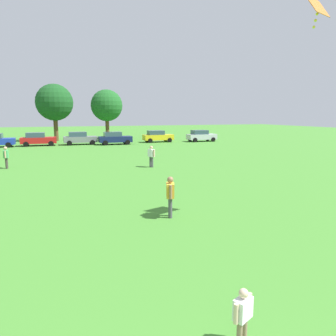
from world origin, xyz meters
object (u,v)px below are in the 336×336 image
Objects in this scene: parked_car_silver_5 at (201,136)px; tree_right at (54,103)px; parked_car_navy_3 at (115,138)px; bystander_midfield at (151,154)px; adult_bystander at (170,193)px; parked_car_gray_2 at (80,138)px; parked_car_yellow_4 at (157,136)px; bystander_near_trees at (6,156)px; parked_car_red_1 at (38,139)px; tree_far_right at (107,106)px; kite at (317,8)px; child_kite_flyer at (243,313)px.

tree_right is at bearing 157.57° from parked_car_silver_5.
parked_car_navy_3 is at bearing -178.36° from parked_car_silver_5.
parked_car_silver_5 is (13.63, 19.62, -0.11)m from bystander_midfield.
adult_bystander is 32.22m from parked_car_gray_2.
tree_right reaches higher than parked_car_yellow_4.
bystander_near_trees is at bearing -110.55° from parked_car_gray_2.
bystander_midfield is at bearing -109.17° from parked_car_yellow_4.
parked_car_red_1 and parked_car_navy_3 have the same top height.
parked_car_silver_5 is at bearing 170.30° from adult_bystander.
kite is at bearing -89.28° from tree_far_right.
parked_car_gray_2 and parked_car_yellow_4 have the same top height.
parked_car_silver_5 reaches higher than bystander_near_trees.
child_kite_flyer is 0.25× the size of parked_car_navy_3.
parked_car_navy_3 is at bearing -94.07° from tree_far_right.
parked_car_yellow_4 is (16.04, -0.02, 0.00)m from parked_car_red_1.
adult_bystander is 0.37× the size of parked_car_yellow_4.
parked_car_gray_2 is 0.54× the size of tree_far_right.
bystander_midfield is at bearing -92.15° from parked_car_navy_3.
kite reaches higher than parked_car_gray_2.
parked_car_navy_3 is 0.54× the size of tree_far_right.
parked_car_silver_5 is at bearing 1.64° from parked_car_navy_3.
bystander_midfield reaches higher than child_kite_flyer.
parked_car_yellow_4 is 0.51× the size of tree_right.
tree_right reaches higher than parked_car_gray_2.
parked_car_yellow_4 and parked_car_silver_5 have the same top height.
kite is 42.30m from tree_right.
parked_car_red_1 reaches higher than adult_bystander.
bystander_near_trees reaches higher than bystander_midfield.
tree_far_right is (1.47, 29.80, 4.41)m from bystander_midfield.
parked_car_gray_2 is (6.60, 17.60, -0.12)m from bystander_near_trees.
child_kite_flyer is 7.09m from adult_bystander.
tree_right reaches higher than parked_car_navy_3.
adult_bystander is at bearing -151.77° from bystander_near_trees.
bystander_midfield is at bearing -92.83° from tree_far_right.
parked_car_navy_3 is 1.00× the size of parked_car_yellow_4.
parked_car_red_1 is 1.00× the size of parked_car_navy_3.
child_kite_flyer is 22.47m from bystander_near_trees.
bystander_near_trees is 29.57m from tree_far_right.
parked_car_red_1 is 5.15m from parked_car_gray_2.
bystander_near_trees is 0.21× the size of tree_far_right.
parked_car_navy_3 reaches higher than child_kite_flyer.
parked_car_silver_5 is at bearing -10.10° from parked_car_yellow_4.
parked_car_red_1 is 1.00× the size of parked_car_silver_5.
kite reaches higher than bystander_near_trees.
bystander_midfield is at bearing 98.52° from kite.
parked_car_gray_2 is 17.34m from parked_car_silver_5.
tree_far_right is at bearing 13.09° from tree_right.
bystander_midfield is 0.38× the size of parked_car_gray_2.
parked_car_gray_2 reaches higher than child_kite_flyer.
parked_car_navy_3 is 12.92m from parked_car_silver_5.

